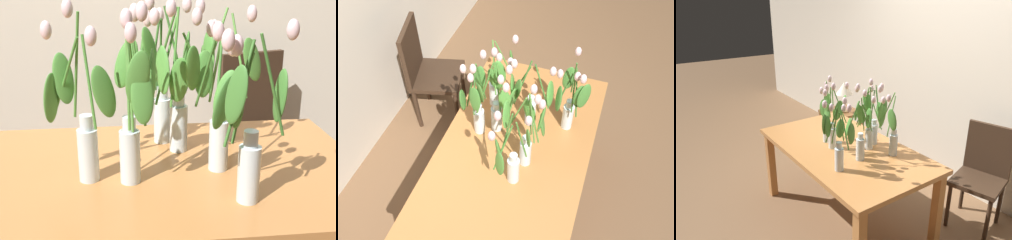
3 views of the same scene
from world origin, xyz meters
The scene contains 9 objects.
dining_table centered at (0.00, 0.00, 0.65)m, with size 1.60×0.90×0.74m.
tulip_vase_0 centered at (0.35, 0.22, 0.94)m, with size 0.27×0.17×0.57m.
tulip_vase_1 centered at (-0.03, -0.09, 0.99)m, with size 0.16×0.25×0.59m.
tulip_vase_2 centered at (0.29, -0.26, 0.97)m, with size 0.25×0.21×0.55m.
tulip_vase_3 centered at (0.09, 0.26, 0.95)m, with size 0.22×0.15×0.57m.
tulip_vase_4 centered at (0.25, -0.02, 0.95)m, with size 0.17×0.29×0.55m.
tulip_vase_5 centered at (0.14, 0.15, 0.98)m, with size 0.30×0.24×0.58m.
tulip_vase_6 centered at (-0.20, -0.05, 0.95)m, with size 0.26×0.18×0.59m.
dining_chair centered at (0.73, 0.98, 0.52)m, with size 0.49×0.49×0.93m.
Camera 1 is at (-0.08, -1.47, 1.45)m, focal length 48.95 mm.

